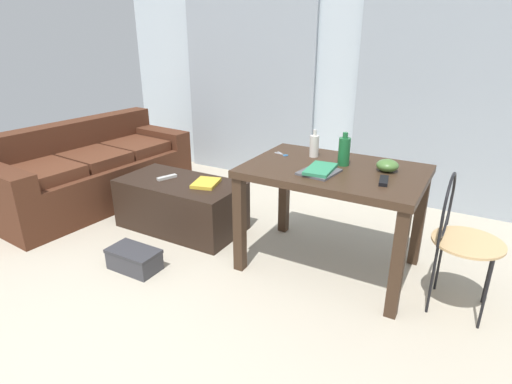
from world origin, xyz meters
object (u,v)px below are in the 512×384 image
object	(u,v)px
wire_chair	(458,228)
magazine	(206,183)
bottle_near	(314,146)
book_stack	(320,170)
bowl	(387,165)
scissors	(283,154)
bottle_far	(344,151)
couch	(91,172)
coffee_table	(181,205)
tv_remote_on_table	(384,181)
tv_remote_primary	(167,177)
shoebox	(134,259)
craft_table	(333,183)

from	to	relation	value
wire_chair	magazine	world-z (taller)	wire_chair
bottle_near	book_stack	size ratio (longest dim) A/B	0.68
book_stack	magazine	xyz separation A→B (m)	(-1.02, 0.15, -0.32)
bottle_near	bowl	distance (m)	0.54
bottle_near	scissors	size ratio (longest dim) A/B	1.64
wire_chair	bottle_far	world-z (taller)	bottle_far
wire_chair	bottle_near	world-z (taller)	bottle_near
couch	wire_chair	size ratio (longest dim) A/B	2.28
coffee_table	scissors	xyz separation A→B (m)	(0.88, 0.14, 0.53)
bottle_near	tv_remote_on_table	xyz separation A→B (m)	(0.57, -0.29, -0.07)
tv_remote_primary	couch	bearing A→B (deg)	-161.14
coffee_table	tv_remote_on_table	distance (m)	1.75
bottle_near	tv_remote_on_table	size ratio (longest dim) A/B	1.23
bottle_far	shoebox	bearing A→B (deg)	-146.07
craft_table	magazine	bearing A→B (deg)	179.42
bottle_near	magazine	xyz separation A→B (m)	(-0.85, -0.16, -0.39)
tv_remote_on_table	scissors	bearing A→B (deg)	153.33
coffee_table	tv_remote_primary	size ratio (longest dim) A/B	6.04
book_stack	bottle_far	bearing A→B (deg)	71.52
bottle_far	book_stack	distance (m)	0.26
tv_remote_on_table	book_stack	bearing A→B (deg)	172.66
coffee_table	scissors	bearing A→B (deg)	8.84
coffee_table	shoebox	world-z (taller)	coffee_table
craft_table	shoebox	xyz separation A→B (m)	(-1.18, -0.73, -0.56)
book_stack	scissors	bearing A→B (deg)	147.12
bottle_near	shoebox	xyz separation A→B (m)	(-0.96, -0.90, -0.75)
tv_remote_on_table	shoebox	world-z (taller)	tv_remote_on_table
couch	craft_table	size ratio (longest dim) A/B	1.67
bowl	shoebox	xyz separation A→B (m)	(-1.49, -0.83, -0.70)
book_stack	shoebox	size ratio (longest dim) A/B	0.78
bottle_near	couch	bearing A→B (deg)	-175.66
scissors	magazine	xyz separation A→B (m)	(-0.64, -0.09, -0.31)
coffee_table	tv_remote_on_table	world-z (taller)	tv_remote_on_table
wire_chair	bottle_far	size ratio (longest dim) A/B	3.79
bowl	scissors	world-z (taller)	bowl
book_stack	scissors	xyz separation A→B (m)	(-0.38, 0.25, -0.01)
magazine	tv_remote_on_table	bearing A→B (deg)	-20.61
bottle_far	shoebox	world-z (taller)	bottle_far
couch	tv_remote_primary	size ratio (longest dim) A/B	11.28
craft_table	bottle_near	distance (m)	0.34
craft_table	shoebox	world-z (taller)	craft_table
craft_table	book_stack	size ratio (longest dim) A/B	4.01
tv_remote_primary	shoebox	world-z (taller)	tv_remote_primary
scissors	shoebox	bearing A→B (deg)	-131.93
bottle_far	magazine	size ratio (longest dim) A/B	0.93
bottle_far	bowl	world-z (taller)	bottle_far
couch	bowl	xyz separation A→B (m)	(2.77, 0.10, 0.48)
bottle_far	scissors	distance (m)	0.47
wire_chair	tv_remote_on_table	bearing A→B (deg)	-173.52
wire_chair	tv_remote_primary	bearing A→B (deg)	179.03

